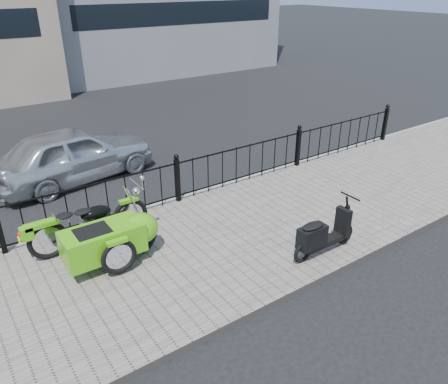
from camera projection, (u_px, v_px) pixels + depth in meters
ground at (211, 231)px, 8.58m from camera, size 120.00×120.00×0.00m
sidewalk at (226, 239)px, 8.19m from camera, size 30.00×3.80×0.12m
curb at (175, 201)px, 9.62m from camera, size 30.00×0.10×0.12m
iron_fence at (177, 181)px, 9.28m from camera, size 14.11×0.11×1.08m
motorcycle_sidecar at (110, 234)px, 7.34m from camera, size 2.28×1.48×0.98m
scooter at (321, 235)px, 7.49m from camera, size 1.43×0.42×0.97m
spare_tire at (145, 235)px, 7.60m from camera, size 0.63×0.39×0.66m
sedan_car at (73, 154)px, 10.51m from camera, size 4.06×2.14×1.32m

